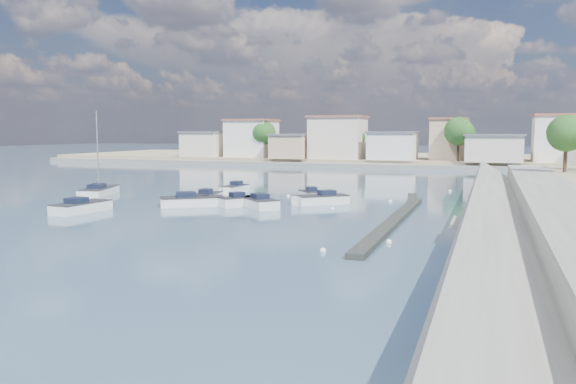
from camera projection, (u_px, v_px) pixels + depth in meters
The scene contains 17 objects.
ground at pixel (377, 184), 71.72m from camera, with size 400.00×400.00×0.00m, color #2E435D.
seawall_walkway at pixel (563, 213), 40.13m from camera, with size 5.00×90.00×1.80m, color slate.
breakwater at pixel (399, 215), 43.83m from camera, with size 2.00×31.02×0.35m.
far_shore_land at pixel (423, 160), 120.28m from camera, with size 160.00×40.00×1.40m, color gray.
far_shore_quay at pixel (410, 167), 100.67m from camera, with size 160.00×2.50×0.80m, color slate.
far_town at pixel (475, 141), 102.11m from camera, with size 113.01×12.80×8.35m.
shore_trees at pixel (459, 134), 94.54m from camera, with size 74.56×38.32×7.92m.
motorboat_a at pixel (84, 207), 46.89m from camera, with size 2.47×5.94×1.48m.
motorboat_b at pixel (243, 202), 50.66m from camera, with size 3.70×4.14×1.48m.
motorboat_c at pixel (256, 203), 49.87m from camera, with size 5.10×4.99×1.48m.
motorboat_d at pixel (319, 200), 51.78m from camera, with size 4.99×4.54×1.48m.
motorboat_e at pixel (208, 198), 53.75m from camera, with size 2.16×4.72×1.48m.
motorboat_f at pixel (310, 195), 55.64m from camera, with size 3.24×3.57×1.48m.
motorboat_g at pixel (234, 190), 61.12m from camera, with size 1.81×4.76×1.48m.
motorboat_h at pixel (196, 202), 50.64m from camera, with size 5.92×5.08×1.48m.
sailboat at pixel (100, 191), 59.24m from camera, with size 4.34×7.37×9.00m.
mooring_buoys at pixel (366, 210), 47.79m from camera, with size 15.74×35.61×0.37m.
Camera 1 is at (13.46, -31.07, 6.67)m, focal length 35.00 mm.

